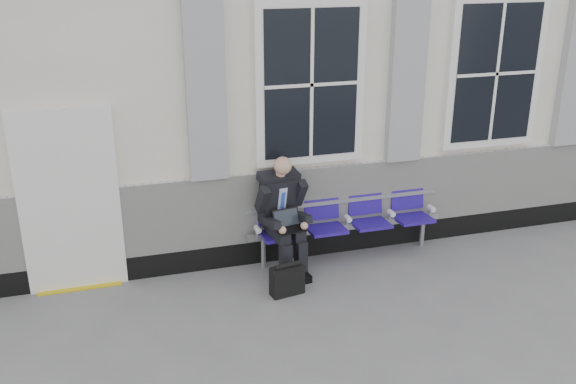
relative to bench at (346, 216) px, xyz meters
name	(u,v)px	position (x,y,z in m)	size (l,w,h in m)	color
ground	(517,284)	(1.69, -1.32, -0.55)	(70.00, 70.00, 0.00)	slate
station_building	(399,54)	(1.67, 2.15, 1.67)	(14.40, 4.40, 4.49)	white
bench	(346,216)	(0.00, 0.00, 0.00)	(2.60, 0.47, 0.91)	#9EA0A3
businessman	(283,210)	(-0.88, -0.14, 0.24)	(0.63, 0.85, 1.47)	black
briefcase	(287,280)	(-1.01, -0.75, -0.37)	(0.41, 0.23, 0.40)	black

